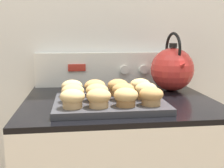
% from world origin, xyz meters
% --- Properties ---
extents(wall_back, '(8.00, 0.05, 2.40)m').
position_xyz_m(wall_back, '(0.00, 0.67, 1.20)').
color(wall_back, silver).
rests_on(wall_back, ground_plane).
extents(control_panel, '(0.72, 0.07, 0.16)m').
position_xyz_m(control_panel, '(0.00, 0.62, 0.98)').
color(control_panel, white).
rests_on(control_panel, stove_range).
extents(muffin_pan, '(0.39, 0.30, 0.02)m').
position_xyz_m(muffin_pan, '(-0.05, 0.22, 0.91)').
color(muffin_pan, '#38383D').
rests_on(muffin_pan, stove_range).
extents(muffin_r0_c0, '(0.08, 0.08, 0.06)m').
position_xyz_m(muffin_r0_c0, '(-0.18, 0.13, 0.96)').
color(muffin_r0_c0, tan).
rests_on(muffin_r0_c0, muffin_pan).
extents(muffin_r0_c1, '(0.08, 0.08, 0.06)m').
position_xyz_m(muffin_r0_c1, '(-0.10, 0.13, 0.96)').
color(muffin_r0_c1, tan).
rests_on(muffin_r0_c1, muffin_pan).
extents(muffin_r0_c2, '(0.08, 0.08, 0.06)m').
position_xyz_m(muffin_r0_c2, '(-0.01, 0.13, 0.96)').
color(muffin_r0_c2, olive).
rests_on(muffin_r0_c2, muffin_pan).
extents(muffin_r0_c3, '(0.08, 0.08, 0.06)m').
position_xyz_m(muffin_r0_c3, '(0.08, 0.13, 0.96)').
color(muffin_r0_c3, '#A37A4C').
rests_on(muffin_r0_c3, muffin_pan).
extents(muffin_r1_c0, '(0.08, 0.08, 0.06)m').
position_xyz_m(muffin_r1_c0, '(-0.18, 0.22, 0.96)').
color(muffin_r1_c0, olive).
rests_on(muffin_r1_c0, muffin_pan).
extents(muffin_r1_c1, '(0.08, 0.08, 0.06)m').
position_xyz_m(muffin_r1_c1, '(-0.09, 0.22, 0.96)').
color(muffin_r1_c1, '#A37A4C').
rests_on(muffin_r1_c1, muffin_pan).
extents(muffin_r1_c2, '(0.08, 0.08, 0.06)m').
position_xyz_m(muffin_r1_c2, '(-0.00, 0.22, 0.96)').
color(muffin_r1_c2, tan).
rests_on(muffin_r1_c2, muffin_pan).
extents(muffin_r1_c3, '(0.08, 0.08, 0.06)m').
position_xyz_m(muffin_r1_c3, '(0.08, 0.22, 0.96)').
color(muffin_r1_c3, '#A37A4C').
rests_on(muffin_r1_c3, muffin_pan).
extents(muffin_r2_c0, '(0.08, 0.08, 0.06)m').
position_xyz_m(muffin_r2_c0, '(-0.18, 0.31, 0.96)').
color(muffin_r2_c0, olive).
rests_on(muffin_r2_c0, muffin_pan).
extents(muffin_r2_c1, '(0.08, 0.08, 0.06)m').
position_xyz_m(muffin_r2_c1, '(-0.10, 0.30, 0.96)').
color(muffin_r2_c1, '#A37A4C').
rests_on(muffin_r2_c1, muffin_pan).
extents(muffin_r2_c2, '(0.08, 0.08, 0.06)m').
position_xyz_m(muffin_r2_c2, '(-0.01, 0.30, 0.96)').
color(muffin_r2_c2, olive).
rests_on(muffin_r2_c2, muffin_pan).
extents(muffin_r2_c3, '(0.08, 0.08, 0.06)m').
position_xyz_m(muffin_r2_c3, '(0.08, 0.31, 0.96)').
color(muffin_r2_c3, tan).
rests_on(muffin_r2_c3, muffin_pan).
extents(tea_kettle, '(0.19, 0.23, 0.26)m').
position_xyz_m(tea_kettle, '(0.26, 0.45, 1.00)').
color(tea_kettle, red).
rests_on(tea_kettle, stove_range).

